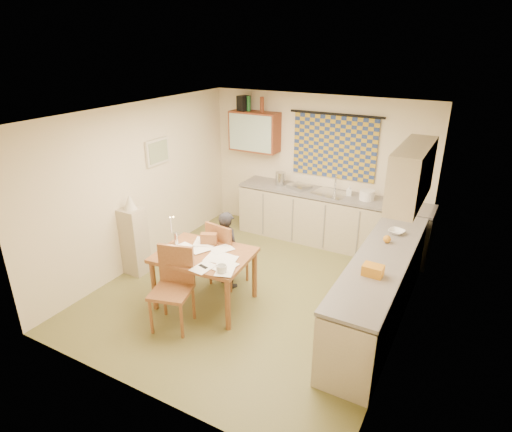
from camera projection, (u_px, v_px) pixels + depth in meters
The scene contains 44 objects.
floor at pixel (255, 290), 6.16m from camera, with size 4.00×4.50×0.02m, color brown.
ceiling at pixel (255, 112), 5.19m from camera, with size 4.00×4.50×0.02m, color white.
wall_back at pixel (317, 167), 7.51m from camera, with size 4.00×0.02×2.50m, color beige.
wall_front at pixel (134, 290), 3.85m from camera, with size 4.00×0.02×2.50m, color beige.
wall_left at pixel (141, 186), 6.57m from camera, with size 0.02×4.50×2.50m, color beige.
wall_right at pixel (412, 240), 4.79m from camera, with size 0.02×4.50×2.50m, color beige.
window_blind at pixel (334, 147), 7.19m from camera, with size 1.45×0.03×1.05m, color navy.
curtain_rod at pixel (336, 114), 6.96m from camera, with size 0.04×0.04×1.60m, color black.
wall_cabinet at pixel (255, 131), 7.66m from camera, with size 0.90×0.34×0.70m, color #632A16.
wall_cabinet_glass at pixel (250, 133), 7.52m from camera, with size 0.84×0.02×0.64m, color #99B2A5.
upper_cabinet_right at pixel (412, 174), 5.08m from camera, with size 0.34×1.30×0.70m, color tan.
framed_print at pixel (157, 152), 6.70m from camera, with size 0.04×0.50×0.40m, color beige.
print_canvas at pixel (159, 152), 6.69m from camera, with size 0.01×0.42×0.32m, color #B7B9A3.
counter_back at pixel (330, 219), 7.38m from camera, with size 3.30×0.62×0.92m.
counter_right at pixel (379, 289), 5.33m from camera, with size 0.62×2.95×0.92m.
stove at pixel (355, 336), 4.52m from camera, with size 0.55×0.55×0.86m.
sink at pixel (330, 196), 7.23m from camera, with size 0.55×0.45×0.10m, color silver.
tap at pixel (336, 183), 7.30m from camera, with size 0.03×0.03×0.28m, color silver.
dish_rack at pixel (299, 187), 7.46m from camera, with size 0.35×0.30×0.06m, color silver.
kettle at pixel (280, 179), 7.58m from camera, with size 0.18×0.18×0.24m, color silver.
mixing_bowl at pixel (367, 195), 6.91m from camera, with size 0.24×0.24×0.16m, color white.
soap_bottle at pixel (349, 191), 7.09m from camera, with size 0.10×0.10×0.18m, color white.
bowl at pixel (397, 232), 5.73m from camera, with size 0.25×0.25×0.05m, color white.
orange_bag at pixel (373, 270), 4.71m from camera, with size 0.22×0.16×0.12m, color orange.
fruit_orange at pixel (387, 239), 5.46m from camera, with size 0.10×0.10×0.10m, color orange.
speaker at pixel (244, 103), 7.57m from camera, with size 0.16×0.20×0.26m, color black.
bottle_green at pixel (249, 104), 7.53m from camera, with size 0.07×0.07×0.26m, color #195926.
bottle_brown at pixel (262, 105), 7.41m from camera, with size 0.07×0.07×0.26m, color #632A16.
dining_table at pixel (205, 278), 5.71m from camera, with size 1.28×1.02×0.75m.
chair_far at pixel (228, 264), 6.21m from camera, with size 0.50×0.50×0.99m.
chair_near at pixel (173, 303), 5.28m from camera, with size 0.57×0.57×1.02m.
person at pixel (228, 249), 6.06m from camera, with size 0.47×0.37×1.15m, color black.
shelf_stand at pixel (134, 241), 6.43m from camera, with size 0.32×0.30×1.04m, color tan.
lampshade at pixel (130, 202), 6.19m from camera, with size 0.20×0.20×0.22m, color beige.
letter_rack at pixel (209, 239), 5.79m from camera, with size 0.22×0.10×0.16m, color brown.
mug at pixel (222, 269), 5.09m from camera, with size 0.16×0.16×0.10m, color white.
magazine at pixel (164, 253), 5.55m from camera, with size 0.29×0.33×0.03m, color maroon.
book at pixel (171, 250), 5.63m from camera, with size 0.23×0.28×0.02m, color orange.
orange_box at pixel (172, 258), 5.42m from camera, with size 0.12×0.08×0.04m, color orange.
eyeglasses at pixel (203, 267), 5.23m from camera, with size 0.13×0.04×0.02m, color black.
candle_holder at pixel (176, 239), 5.78m from camera, with size 0.06×0.06×0.18m, color silver.
candle at pixel (171, 225), 5.71m from camera, with size 0.02×0.02×0.22m, color white.
candle_flame at pixel (173, 217), 5.64m from camera, with size 0.02×0.02×0.02m, color #FFCC66.
papers at pixel (206, 255), 5.50m from camera, with size 1.14×0.91×0.02m.
Camera 1 is at (2.54, -4.62, 3.34)m, focal length 30.00 mm.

